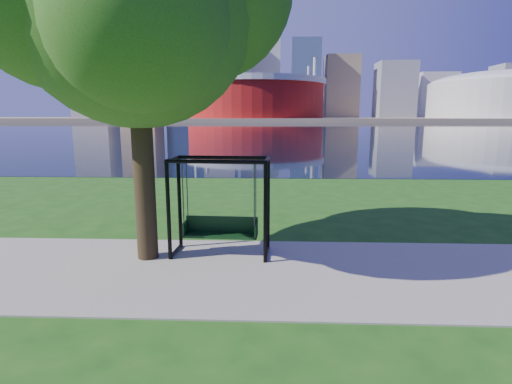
{
  "coord_description": "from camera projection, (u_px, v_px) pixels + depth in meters",
  "views": [
    {
      "loc": [
        0.57,
        -8.18,
        3.14
      ],
      "look_at": [
        0.23,
        0.0,
        1.58
      ],
      "focal_mm": 28.0,
      "sensor_mm": 36.0,
      "label": 1
    }
  ],
  "objects": [
    {
      "name": "stadium",
      "position": [
        255.0,
        97.0,
        237.03
      ],
      "size": [
        83.0,
        83.0,
        32.0
      ],
      "color": "maroon",
      "rests_on": "far_bank"
    },
    {
      "name": "ground",
      "position": [
        245.0,
        263.0,
        8.64
      ],
      "size": [
        900.0,
        900.0,
        0.0
      ],
      "primitive_type": "plane",
      "color": "#1E5114",
      "rests_on": "ground"
    },
    {
      "name": "swing",
      "position": [
        220.0,
        209.0,
        8.99
      ],
      "size": [
        2.24,
        1.05,
        2.25
      ],
      "rotation": [
        0.0,
        0.0,
        -0.05
      ],
      "color": "black",
      "rests_on": "ground"
    },
    {
      "name": "river",
      "position": [
        271.0,
        128.0,
        108.75
      ],
      "size": [
        900.0,
        180.0,
        0.02
      ],
      "primitive_type": "cube",
      "color": "black",
      "rests_on": "ground"
    },
    {
      "name": "arena",
      "position": [
        505.0,
        94.0,
        230.76
      ],
      "size": [
        84.0,
        84.0,
        26.56
      ],
      "color": "beige",
      "rests_on": "far_bank"
    },
    {
      "name": "far_bank",
      "position": [
        272.0,
        119.0,
        308.78
      ],
      "size": [
        900.0,
        228.0,
        2.0
      ],
      "primitive_type": "cube",
      "color": "#937F60",
      "rests_on": "ground"
    },
    {
      "name": "path",
      "position": [
        244.0,
        272.0,
        8.15
      ],
      "size": [
        120.0,
        4.0,
        0.03
      ],
      "primitive_type": "cube",
      "color": "#9E937F",
      "rests_on": "ground"
    },
    {
      "name": "skyline",
      "position": [
        267.0,
        74.0,
        315.56
      ],
      "size": [
        392.0,
        66.0,
        96.5
      ],
      "color": "gray",
      "rests_on": "far_bank"
    }
  ]
}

